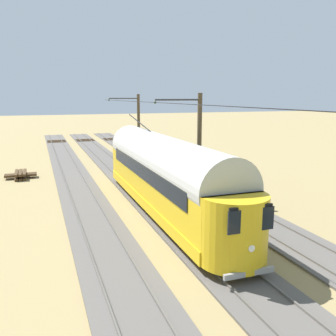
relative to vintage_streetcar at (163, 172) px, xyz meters
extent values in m
plane|color=#937F51|center=(0.00, -4.26, -2.26)|extent=(220.00, 220.00, 0.00)
cube|color=#56514C|center=(-4.02, -4.26, -2.21)|extent=(2.80, 80.00, 0.10)
cube|color=#59544C|center=(-3.30, -4.26, -2.12)|extent=(0.07, 80.00, 0.08)
cube|color=#59544C|center=(-4.74, -4.26, -2.12)|extent=(0.07, 80.00, 0.08)
cube|color=#47331E|center=(-4.02, -36.26, -2.16)|extent=(2.50, 0.24, 0.08)
cube|color=#47331E|center=(-4.02, -35.61, -2.16)|extent=(2.50, 0.24, 0.08)
cube|color=#47331E|center=(-4.02, -34.96, -2.16)|extent=(2.50, 0.24, 0.08)
cube|color=#47331E|center=(-4.02, -34.31, -2.16)|extent=(2.50, 0.24, 0.08)
cube|color=#47331E|center=(-4.02, -33.66, -2.16)|extent=(2.50, 0.24, 0.08)
cube|color=#56514C|center=(0.00, -4.26, -2.21)|extent=(2.80, 80.00, 0.10)
cube|color=#59544C|center=(0.72, -4.26, -2.12)|extent=(0.07, 80.00, 0.08)
cube|color=#59544C|center=(-0.72, -4.26, -2.12)|extent=(0.07, 80.00, 0.08)
cube|color=#47331E|center=(0.00, -36.26, -2.16)|extent=(2.50, 0.24, 0.08)
cube|color=#47331E|center=(0.00, -35.61, -2.16)|extent=(2.50, 0.24, 0.08)
cube|color=#47331E|center=(0.00, -34.96, -2.16)|extent=(2.50, 0.24, 0.08)
cube|color=#47331E|center=(0.00, -34.31, -2.16)|extent=(2.50, 0.24, 0.08)
cube|color=#47331E|center=(0.00, -33.66, -2.16)|extent=(2.50, 0.24, 0.08)
cube|color=#56514C|center=(4.02, -4.26, -2.21)|extent=(2.80, 80.00, 0.10)
cube|color=#59544C|center=(4.74, -4.26, -2.12)|extent=(0.07, 80.00, 0.08)
cube|color=#59544C|center=(3.30, -4.26, -2.12)|extent=(0.07, 80.00, 0.08)
cube|color=#47331E|center=(4.02, -36.26, -2.16)|extent=(2.50, 0.24, 0.08)
cube|color=#47331E|center=(4.02, -35.61, -2.16)|extent=(2.50, 0.24, 0.08)
cube|color=#47331E|center=(4.02, -34.96, -2.16)|extent=(2.50, 0.24, 0.08)
cube|color=#47331E|center=(4.02, -34.31, -2.16)|extent=(2.50, 0.24, 0.08)
cube|color=#47331E|center=(4.02, -33.66, -2.16)|extent=(2.50, 0.24, 0.08)
cube|color=gold|center=(0.00, -0.01, -1.56)|extent=(2.65, 15.47, 0.55)
cube|color=gold|center=(0.00, -0.01, -0.81)|extent=(2.55, 15.47, 0.95)
cube|color=gold|center=(0.00, -0.01, 0.19)|extent=(2.55, 15.47, 1.05)
cylinder|color=#B7B7B2|center=(0.00, -0.01, 0.72)|extent=(2.65, 15.16, 2.65)
cylinder|color=gold|center=(0.00, 7.68, -0.56)|extent=(2.55, 2.55, 2.55)
cylinder|color=gold|center=(0.00, -7.69, -0.56)|extent=(2.55, 2.55, 2.55)
cube|color=black|center=(0.00, 8.81, 0.45)|extent=(1.63, 0.08, 0.36)
cube|color=black|center=(0.00, 8.85, 0.14)|extent=(1.73, 0.06, 0.80)
cube|color=black|center=(1.29, -0.01, 0.19)|extent=(0.04, 12.99, 0.80)
cube|color=black|center=(-1.29, -0.01, 0.19)|extent=(0.04, 12.99, 0.80)
cylinder|color=silver|center=(0.00, 8.94, -0.81)|extent=(0.24, 0.06, 0.24)
cube|color=gray|center=(0.00, 8.88, -1.73)|extent=(1.94, 0.12, 0.20)
cylinder|color=black|center=(0.00, -4.99, 2.44)|extent=(0.07, 5.34, 0.87)
cylinder|color=black|center=(0.72, 4.94, -1.70)|extent=(0.10, 0.76, 0.76)
cylinder|color=black|center=(-0.72, 4.94, -1.70)|extent=(0.10, 0.76, 0.76)
cylinder|color=black|center=(0.72, -4.96, -1.70)|extent=(0.10, 0.76, 0.76)
cylinder|color=black|center=(-0.72, -4.96, -1.70)|extent=(0.10, 0.76, 0.76)
cube|color=brown|center=(-4.02, -5.97, -1.41)|extent=(2.80, 14.84, 0.25)
cube|color=#33281E|center=(-4.02, -13.19, -0.88)|extent=(2.80, 0.10, 0.80)
cylinder|color=black|center=(-4.74, -11.16, -1.66)|extent=(0.10, 0.84, 0.84)
cylinder|color=black|center=(-3.30, -11.16, -1.66)|extent=(0.10, 0.84, 0.84)
cylinder|color=black|center=(-4.74, -0.77, -1.66)|extent=(0.10, 0.84, 0.84)
cylinder|color=black|center=(-3.30, -0.77, -1.66)|extent=(0.10, 0.84, 0.84)
cylinder|color=#4C3D28|center=(-2.83, -15.51, 1.04)|extent=(0.28, 0.28, 6.62)
cylinder|color=#2D2D2D|center=(-1.42, -15.51, 3.95)|extent=(2.83, 0.10, 0.10)
sphere|color=#334733|center=(0.00, -15.51, 3.80)|extent=(0.16, 0.16, 0.16)
cylinder|color=#4C3D28|center=(-2.83, -1.45, 1.04)|extent=(0.28, 0.28, 6.62)
cylinder|color=#2D2D2D|center=(-1.42, -1.45, 3.95)|extent=(2.83, 0.10, 0.10)
sphere|color=#334733|center=(0.00, -1.45, 3.80)|extent=(0.16, 0.16, 0.16)
cylinder|color=black|center=(0.00, 5.57, 3.80)|extent=(0.03, 46.17, 0.03)
cylinder|color=black|center=(-1.42, -15.51, 3.95)|extent=(2.83, 0.02, 0.02)
cylinder|color=black|center=(-5.36, -15.07, -1.71)|extent=(0.08, 0.08, 1.10)
cylinder|color=red|center=(-5.36, -15.07, -1.04)|extent=(0.30, 0.30, 0.03)
cylinder|color=#262626|center=(-5.18, -15.07, -1.91)|extent=(0.33, 0.04, 0.54)
cube|color=#47331E|center=(7.64, -11.82, -2.17)|extent=(0.24, 2.40, 0.18)
cube|color=#47331E|center=(7.94, -11.82, -2.17)|extent=(0.24, 2.40, 0.18)
cube|color=#47331E|center=(8.24, -11.82, -2.17)|extent=(0.24, 2.40, 0.18)
cube|color=#47331E|center=(7.94, -12.12, -1.99)|extent=(2.40, 0.24, 0.18)
cube|color=#47331E|center=(7.94, -11.82, -1.99)|extent=(2.40, 0.24, 0.18)
cube|color=#47331E|center=(7.94, -11.52, -1.99)|extent=(2.40, 0.24, 0.18)
cube|color=#47331E|center=(7.64, -11.82, -1.81)|extent=(0.24, 2.40, 0.18)
cube|color=#47331E|center=(7.94, -11.82, -1.81)|extent=(0.24, 2.40, 0.18)
cube|color=#47331E|center=(8.24, -11.82, -1.81)|extent=(0.24, 2.40, 0.18)
camera|label=1|loc=(6.44, 18.61, 4.16)|focal=38.71mm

